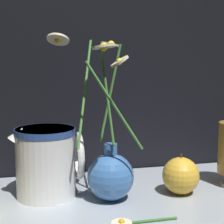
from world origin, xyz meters
TOP-DOWN VIEW (x-y plane):
  - ground_plane at (0.00, 0.00)m, footprint 6.00×6.00m
  - shelf at (0.00, 0.00)m, footprint 0.67×0.34m
  - vase_with_flowers at (-0.01, -0.02)m, footprint 0.17×0.19m
  - ceramic_pitcher at (-0.13, 0.03)m, footprint 0.15×0.12m
  - orange_fruit at (0.14, -0.02)m, footprint 0.08×0.08m
  - loose_daisy at (-0.00, -0.14)m, footprint 0.12×0.04m

SIDE VIEW (x-z plane):
  - ground_plane at x=0.00m, z-range 0.00..0.00m
  - shelf at x=0.00m, z-range 0.00..0.01m
  - loose_daisy at x=0.00m, z-range 0.01..0.02m
  - orange_fruit at x=0.14m, z-range 0.01..0.09m
  - vase_with_flowers at x=-0.01m, z-range -0.09..0.24m
  - ceramic_pitcher at x=-0.13m, z-range 0.01..0.17m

